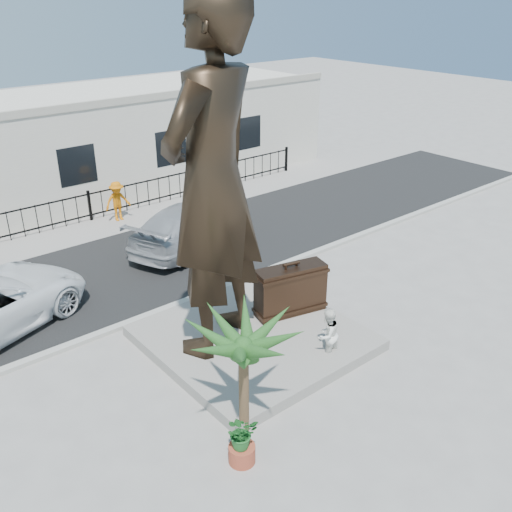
# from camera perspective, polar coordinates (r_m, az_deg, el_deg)

# --- Properties ---
(ground) EXTENTS (100.00, 100.00, 0.00)m
(ground) POSITION_cam_1_polar(r_m,az_deg,el_deg) (15.23, 4.88, -10.36)
(ground) COLOR #9E9991
(ground) RESTS_ON ground
(street) EXTENTS (40.00, 7.00, 0.01)m
(street) POSITION_cam_1_polar(r_m,az_deg,el_deg) (20.84, -10.58, -0.25)
(street) COLOR black
(street) RESTS_ON ground
(curb) EXTENTS (40.00, 0.25, 0.12)m
(curb) POSITION_cam_1_polar(r_m,az_deg,el_deg) (18.14, -5.05, -3.78)
(curb) COLOR #A5A399
(curb) RESTS_ON ground
(far_sidewalk) EXTENTS (40.00, 2.50, 0.02)m
(far_sidewalk) POSITION_cam_1_polar(r_m,az_deg,el_deg) (24.16, -15.32, 2.94)
(far_sidewalk) COLOR #9E9991
(far_sidewalk) RESTS_ON ground
(plinth) EXTENTS (5.20, 5.20, 0.30)m
(plinth) POSITION_cam_1_polar(r_m,az_deg,el_deg) (15.78, -0.24, -8.18)
(plinth) COLOR gray
(plinth) RESTS_ON ground
(fence) EXTENTS (22.00, 0.10, 1.20)m
(fence) POSITION_cam_1_polar(r_m,az_deg,el_deg) (24.64, -16.28, 4.74)
(fence) COLOR black
(fence) RESTS_ON ground
(building) EXTENTS (28.00, 7.00, 4.40)m
(building) POSITION_cam_1_polar(r_m,az_deg,el_deg) (27.95, -20.33, 10.03)
(building) COLOR silver
(building) RESTS_ON ground
(statue) EXTENTS (3.76, 3.15, 8.81)m
(statue) POSITION_cam_1_polar(r_m,az_deg,el_deg) (13.55, -4.41, 7.39)
(statue) COLOR black
(statue) RESTS_ON plinth
(suitcase) EXTENTS (2.15, 1.12, 1.44)m
(suitcase) POSITION_cam_1_polar(r_m,az_deg,el_deg) (16.33, 3.47, -3.40)
(suitcase) COLOR #301E14
(suitcase) RESTS_ON plinth
(tourist) EXTENTS (0.78, 0.64, 1.48)m
(tourist) POSITION_cam_1_polar(r_m,az_deg,el_deg) (14.94, 7.14, -7.81)
(tourist) COLOR white
(tourist) RESTS_ON ground
(car_silver) EXTENTS (5.96, 4.12, 1.60)m
(car_silver) POSITION_cam_1_polar(r_m,az_deg,el_deg) (21.40, -6.62, 3.09)
(car_silver) COLOR #A2A4A7
(car_silver) RESTS_ON street
(worker) EXTENTS (1.11, 0.68, 1.66)m
(worker) POSITION_cam_1_polar(r_m,az_deg,el_deg) (24.26, -13.68, 5.35)
(worker) COLOR orange
(worker) RESTS_ON far_sidewalk
(palm_tree) EXTENTS (1.80, 1.80, 3.20)m
(palm_tree) POSITION_cam_1_polar(r_m,az_deg,el_deg) (13.17, -1.18, -16.97)
(palm_tree) COLOR #214D1C
(palm_tree) RESTS_ON ground
(planter) EXTENTS (0.56, 0.56, 0.40)m
(planter) POSITION_cam_1_polar(r_m,az_deg,el_deg) (12.37, -1.42, -19.15)
(planter) COLOR #9E4029
(planter) RESTS_ON ground
(shrub) EXTENTS (0.77, 0.70, 0.72)m
(shrub) POSITION_cam_1_polar(r_m,az_deg,el_deg) (11.98, -1.45, -17.24)
(shrub) COLOR #1F6125
(shrub) RESTS_ON planter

